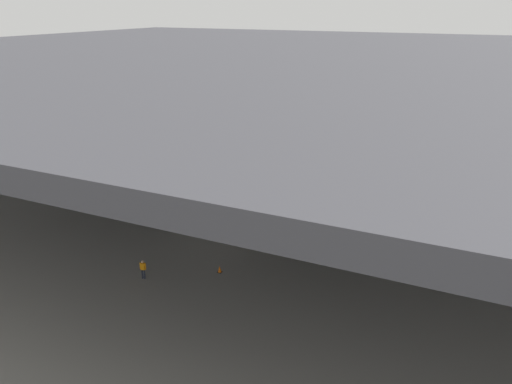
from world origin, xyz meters
The scene contains 7 objects.
ground_plane centered at (0.00, 0.00, 0.00)m, with size 110.00×110.00×0.00m, color gray.
hangar_structure centered at (-0.06, 13.77, 14.63)m, with size 121.00×99.00×15.26m.
airplane_main centered at (0.07, 1.99, 3.31)m, with size 32.62×33.76×10.69m.
boarding_stairs centered at (-1.08, -7.34, 0.72)m, with size 4.12×1.74×4.50m.
crew_worker_near_nose centered at (-2.21, -18.63, 0.92)m, with size 0.54×0.28×1.61m.
crew_worker_by_stairs centered at (-1.06, -4.19, 1.00)m, with size 0.55×0.24×1.74m.
traffic_cone_orange centered at (2.73, -15.04, 0.29)m, with size 0.36×0.36×0.60m.
Camera 1 is at (22.32, -47.89, 20.72)m, focal length 36.77 mm.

